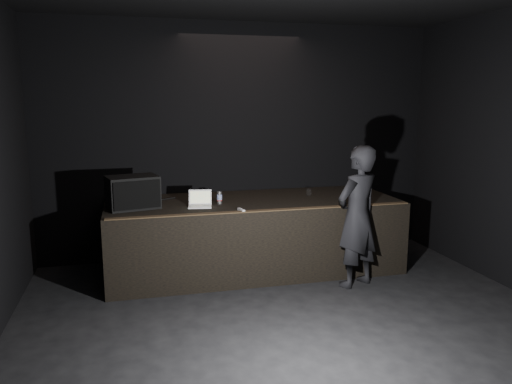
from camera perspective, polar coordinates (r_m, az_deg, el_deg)
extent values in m
plane|color=black|center=(4.84, 7.88, -19.04)|extent=(7.00, 7.00, 0.00)
cube|color=black|center=(7.59, -1.73, 5.79)|extent=(6.00, 0.10, 3.50)
cube|color=black|center=(7.06, -0.33, -4.88)|extent=(4.00, 1.50, 1.00)
cube|color=brown|center=(6.27, 1.22, -2.10)|extent=(3.92, 0.10, 0.01)
cube|color=black|center=(6.58, -13.92, -0.01)|extent=(0.71, 0.57, 0.42)
cube|color=black|center=(6.36, -13.42, -0.35)|extent=(0.57, 0.16, 0.36)
cylinder|color=black|center=(6.89, -12.67, -1.18)|extent=(0.89, 0.48, 0.02)
cube|color=white|center=(6.52, -6.42, -1.67)|extent=(0.33, 0.25, 0.01)
cube|color=silver|center=(6.52, -6.42, -1.59)|extent=(0.27, 0.16, 0.00)
cube|color=white|center=(6.63, -6.40, -0.57)|extent=(0.30, 0.11, 0.19)
cube|color=gold|center=(6.62, -6.40, -0.58)|extent=(0.27, 0.09, 0.15)
cylinder|color=silver|center=(6.69, -4.20, -0.64)|extent=(0.07, 0.07, 0.17)
cylinder|color=#1B3897|center=(6.69, -4.20, -0.59)|extent=(0.07, 0.07, 0.07)
cylinder|color=maroon|center=(6.70, -4.20, -0.95)|extent=(0.07, 0.07, 0.01)
cylinder|color=white|center=(7.28, 6.05, -0.02)|extent=(0.08, 0.08, 0.10)
cube|color=silver|center=(6.25, -1.71, -2.07)|extent=(0.07, 0.16, 0.03)
imported|color=black|center=(6.47, 11.49, -2.79)|extent=(0.79, 0.67, 1.82)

